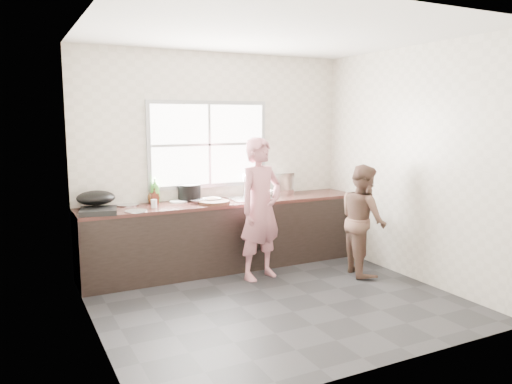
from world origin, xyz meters
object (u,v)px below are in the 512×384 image
dish_rack (277,183)px  bowl_mince (212,200)px  bowl_held (259,197)px  black_pot (189,192)px  bottle_brown_tall (154,197)px  burner (99,211)px  wok (96,198)px  pot_lid_left (136,211)px  cutting_board (214,202)px  plate_food (179,202)px  person_side (363,220)px  bottle_green (155,190)px  bottle_brown_short (154,196)px  glass_jar (154,204)px  bowl_crabs (263,194)px  woman (261,213)px  pot_lid_right (128,205)px

dish_rack → bowl_mince: bearing=-161.3°
bowl_held → black_pot: size_ratio=0.66×
bottle_brown_tall → burner: bottle_brown_tall is taller
burner → wok: wok is taller
bottle_brown_tall → pot_lid_left: (-0.32, -0.39, -0.08)m
cutting_board → plate_food: (-0.35, 0.29, -0.01)m
person_side → plate_food: (-1.95, 1.12, 0.20)m
wok → bottle_green: bearing=12.1°
cutting_board → black_pot: (-0.18, 0.37, 0.08)m
black_pot → bottle_brown_short: 0.46m
bottle_green → dish_rack: 1.69m
burner → glass_jar: bearing=6.3°
plate_food → dish_rack: bearing=3.0°
person_side → glass_jar: 2.49m
bowl_crabs → bowl_held: size_ratio=1.13×
bowl_mince → bottle_brown_tall: size_ratio=1.24×
woman → person_side: size_ratio=1.16×
woman → bowl_crabs: 0.75m
woman → dish_rack: 1.05m
pot_lid_right → black_pot: bearing=0.0°
cutting_board → bowl_mince: (0.02, 0.12, 0.01)m
dish_rack → black_pot: bearing=-174.6°
person_side → burner: person_side is taller
bowl_crabs → wok: (-2.13, -0.01, 0.11)m
person_side → bottle_brown_short: size_ratio=7.51×
black_pot → wok: wok is taller
bowl_mince → glass_jar: glass_jar is taller
cutting_board → person_side: bearing=-27.5°
person_side → wok: 3.13m
woman → plate_food: bearing=122.4°
bottle_green → bottle_brown_tall: (-0.02, -0.05, -0.07)m
black_pot → bottle_green: bearing=180.0°
glass_jar → black_pot: bearing=29.4°
bowl_crabs → black_pot: (-0.97, 0.14, 0.07)m
black_pot → bottle_brown_tall: 0.46m
bowl_crabs → bottle_brown_short: (-1.43, 0.14, 0.06)m
bowl_crabs → bottle_green: 1.42m
black_pot → pot_lid_left: (-0.78, -0.44, -0.10)m
woman → glass_jar: bearing=142.2°
glass_jar → wok: wok is taller
burner → woman: bearing=-13.1°
cutting_board → pot_lid_left: size_ratio=1.53×
person_side → pot_lid_left: 2.67m
bowl_held → bottle_brown_short: size_ratio=1.05×
black_pot → bottle_brown_short: (-0.46, 0.00, -0.01)m
bottle_brown_tall → wok: size_ratio=0.41×
bowl_mince → burner: 1.37m
woman → dish_rack: (0.66, 0.78, 0.23)m
person_side → bowl_crabs: (-0.81, 1.05, 0.22)m
bottle_brown_short → wok: bearing=-167.6°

